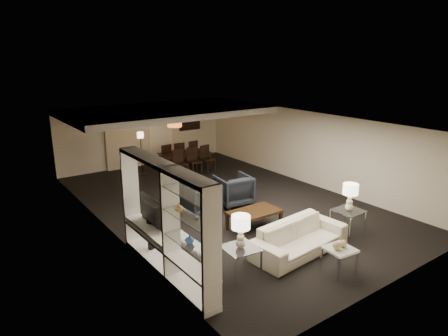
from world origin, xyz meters
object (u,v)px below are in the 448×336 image
at_px(pendant_light, 175,123).
at_px(side_table_left, 240,261).
at_px(table_lamp_left, 241,232).
at_px(table_lamp_right, 350,197).
at_px(floor_lamp, 141,154).
at_px(sofa, 300,238).
at_px(chair_nm, 195,161).
at_px(floor_speaker, 151,233).
at_px(dining_table, 186,162).
at_px(marble_table, 339,260).
at_px(armchair_right, 233,190).
at_px(side_table_right, 348,222).
at_px(chair_fm, 178,154).
at_px(vase_blue, 189,239).
at_px(vase_amber, 179,207).
at_px(chair_fr, 190,152).
at_px(coffee_table, 254,220).
at_px(television, 148,212).
at_px(chair_nl, 181,164).
at_px(chair_fl, 164,156).
at_px(armchair_left, 199,198).
at_px(chair_nr, 208,159).

xyz_separation_m(pendant_light, side_table_left, (-2.43, -7.03, -1.61)).
height_order(pendant_light, table_lamp_left, pendant_light).
bearing_deg(table_lamp_right, pendant_light, 97.84).
distance_m(table_lamp_right, floor_lamp, 8.01).
height_order(sofa, chair_nm, chair_nm).
height_order(sofa, floor_speaker, floor_speaker).
relative_size(table_lamp_left, floor_lamp, 0.43).
bearing_deg(side_table_left, sofa, 0.00).
distance_m(table_lamp_right, dining_table, 7.33).
bearing_deg(marble_table, armchair_right, 82.23).
bearing_deg(sofa, side_table_right, -4.88).
relative_size(side_table_right, chair_fm, 0.66).
height_order(vase_blue, dining_table, vase_blue).
relative_size(marble_table, vase_amber, 3.36).
height_order(sofa, chair_fr, chair_fr).
distance_m(coffee_table, marble_table, 2.70).
bearing_deg(floor_lamp, chair_fm, 6.80).
bearing_deg(floor_lamp, side_table_right, -75.48).
bearing_deg(television, chair_fr, -37.66).
height_order(side_table_left, chair_nl, chair_nl).
distance_m(coffee_table, chair_fm, 6.48).
relative_size(chair_fl, chair_fr, 1.00).
bearing_deg(television, chair_fl, -30.00).
height_order(marble_table, chair_nl, chair_nl).
distance_m(table_lamp_left, television, 2.11).
distance_m(side_table_left, vase_blue, 1.45).
distance_m(armchair_right, vase_blue, 4.85).
bearing_deg(armchair_left, vase_amber, 50.57).
xyz_separation_m(table_lamp_left, chair_fm, (3.02, 7.94, -0.46)).
bearing_deg(coffee_table, side_table_left, -136.74).
bearing_deg(chair_nl, chair_fm, 65.71).
bearing_deg(dining_table, chair_nl, -125.85).
relative_size(marble_table, floor_lamp, 0.34).
xyz_separation_m(vase_blue, chair_nl, (3.59, 6.66, -0.65)).
xyz_separation_m(vase_blue, chair_nm, (4.19, 6.66, -0.65)).
height_order(side_table_left, vase_blue, vase_blue).
xyz_separation_m(chair_nl, chair_fr, (1.20, 1.30, 0.00)).
bearing_deg(table_lamp_right, table_lamp_left, 180.00).
xyz_separation_m(chair_fl, chair_fm, (0.60, 0.00, 0.00)).
bearing_deg(table_lamp_right, side_table_left, 180.00).
relative_size(pendant_light, floor_lamp, 0.32).
height_order(armchair_left, chair_nl, chair_nl).
distance_m(table_lamp_left, chair_fr, 8.74).
height_order(dining_table, chair_fr, chair_fr).
relative_size(side_table_left, table_lamp_left, 0.97).
xyz_separation_m(side_table_right, table_lamp_right, (0.00, 0.00, 0.65)).
height_order(vase_blue, chair_fr, vase_blue).
bearing_deg(chair_nr, table_lamp_left, -126.21).
bearing_deg(vase_blue, marble_table, -20.72).
bearing_deg(chair_nm, chair_fr, 66.70).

